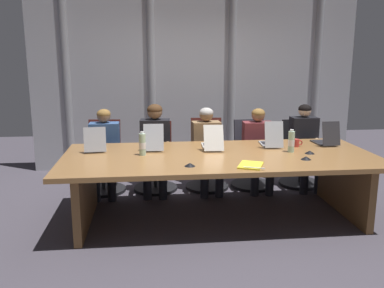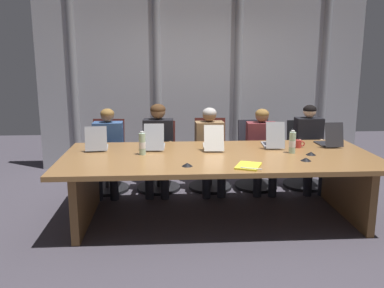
# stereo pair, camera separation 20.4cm
# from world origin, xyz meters

# --- Properties ---
(ground_plane) EXTENTS (10.40, 10.40, 0.00)m
(ground_plane) POSITION_xyz_m (0.00, 0.00, 0.00)
(ground_plane) COLOR #47424C
(conference_table) EXTENTS (3.47, 1.50, 0.74)m
(conference_table) POSITION_xyz_m (0.00, 0.00, 0.59)
(conference_table) COLOR olive
(conference_table) RESTS_ON ground_plane
(curtain_backdrop) EXTENTS (5.20, 0.17, 3.14)m
(curtain_backdrop) POSITION_xyz_m (-0.00, 2.27, 1.57)
(curtain_backdrop) COLOR #B2B2B7
(curtain_backdrop) RESTS_ON ground_plane
(laptop_left_end) EXTENTS (0.28, 0.38, 0.29)m
(laptop_left_end) POSITION_xyz_m (-1.40, 0.35, 0.80)
(laptop_left_end) COLOR #A8ADB7
(laptop_left_end) RESTS_ON conference_table
(laptop_left_mid) EXTENTS (0.24, 0.43, 0.32)m
(laptop_left_mid) POSITION_xyz_m (-0.72, 0.36, 0.80)
(laptop_left_mid) COLOR #A8ADB7
(laptop_left_mid) RESTS_ON conference_table
(laptop_center) EXTENTS (0.25, 0.49, 0.30)m
(laptop_center) POSITION_xyz_m (-0.03, 0.34, 0.80)
(laptop_center) COLOR beige
(laptop_center) RESTS_ON conference_table
(laptop_right_mid) EXTENTS (0.25, 0.43, 0.32)m
(laptop_right_mid) POSITION_xyz_m (0.70, 0.37, 0.80)
(laptop_right_mid) COLOR #A8ADB7
(laptop_right_mid) RESTS_ON conference_table
(laptop_right_end) EXTENTS (0.24, 0.39, 0.31)m
(laptop_right_end) POSITION_xyz_m (1.40, 0.38, 0.80)
(laptop_right_end) COLOR #2D2D33
(laptop_right_end) RESTS_ON conference_table
(office_chair_left_end) EXTENTS (0.60, 0.60, 0.96)m
(office_chair_left_end) POSITION_xyz_m (-1.41, 1.14, 0.36)
(office_chair_left_end) COLOR #511E19
(office_chair_left_end) RESTS_ON ground_plane
(office_chair_left_mid) EXTENTS (0.60, 0.60, 0.93)m
(office_chair_left_mid) POSITION_xyz_m (-0.70, 1.14, 0.35)
(office_chair_left_mid) COLOR #511E19
(office_chair_left_mid) RESTS_ON ground_plane
(office_chair_center) EXTENTS (0.60, 0.60, 0.96)m
(office_chair_center) POSITION_xyz_m (0.02, 1.14, 0.36)
(office_chair_center) COLOR #511E19
(office_chair_center) RESTS_ON ground_plane
(office_chair_right_mid) EXTENTS (0.60, 0.60, 0.93)m
(office_chair_right_mid) POSITION_xyz_m (0.67, 1.14, 0.35)
(office_chair_right_mid) COLOR #2D2D38
(office_chair_right_mid) RESTS_ON ground_plane
(office_chair_right_end) EXTENTS (0.60, 0.60, 0.91)m
(office_chair_right_end) POSITION_xyz_m (1.37, 1.14, 0.34)
(office_chair_right_end) COLOR black
(office_chair_right_end) RESTS_ON ground_plane
(person_left_end) EXTENTS (0.40, 0.55, 1.14)m
(person_left_end) POSITION_xyz_m (-1.36, 0.98, 0.64)
(person_left_end) COLOR #335184
(person_left_end) RESTS_ON ground_plane
(person_left_mid) EXTENTS (0.43, 0.56, 1.19)m
(person_left_mid) POSITION_xyz_m (-0.70, 0.99, 0.68)
(person_left_mid) COLOR black
(person_left_mid) RESTS_ON ground_plane
(person_center) EXTENTS (0.41, 0.56, 1.14)m
(person_center) POSITION_xyz_m (0.01, 0.98, 0.64)
(person_center) COLOR olive
(person_center) RESTS_ON ground_plane
(person_right_mid) EXTENTS (0.43, 0.56, 1.11)m
(person_right_mid) POSITION_xyz_m (0.72, 0.98, 0.63)
(person_right_mid) COLOR brown
(person_right_mid) RESTS_ON ground_plane
(person_right_end) EXTENTS (0.37, 0.55, 1.16)m
(person_right_end) POSITION_xyz_m (1.38, 0.98, 0.65)
(person_right_end) COLOR black
(person_right_end) RESTS_ON ground_plane
(water_bottle_primary) EXTENTS (0.07, 0.07, 0.26)m
(water_bottle_primary) POSITION_xyz_m (0.83, 0.04, 0.86)
(water_bottle_primary) COLOR #ADD1B2
(water_bottle_primary) RESTS_ON conference_table
(water_bottle_secondary) EXTENTS (0.08, 0.08, 0.26)m
(water_bottle_secondary) POSITION_xyz_m (-0.85, 0.07, 0.86)
(water_bottle_secondary) COLOR #ADD1B2
(water_bottle_secondary) RESTS_ON conference_table
(coffee_mug_near) EXTENTS (0.13, 0.08, 0.09)m
(coffee_mug_near) POSITION_xyz_m (0.99, 0.31, 0.79)
(coffee_mug_near) COLOR #B2332D
(coffee_mug_near) RESTS_ON conference_table
(conference_mic_left_side) EXTENTS (0.11, 0.11, 0.03)m
(conference_mic_left_side) POSITION_xyz_m (1.02, -0.06, 0.76)
(conference_mic_left_side) COLOR black
(conference_mic_left_side) RESTS_ON conference_table
(conference_mic_middle) EXTENTS (0.11, 0.11, 0.03)m
(conference_mic_middle) POSITION_xyz_m (0.88, -0.32, 0.76)
(conference_mic_middle) COLOR black
(conference_mic_middle) RESTS_ON conference_table
(conference_mic_right_side) EXTENTS (0.11, 0.11, 0.03)m
(conference_mic_right_side) POSITION_xyz_m (-0.38, -0.45, 0.76)
(conference_mic_right_side) COLOR black
(conference_mic_right_side) RESTS_ON conference_table
(spiral_notepad) EXTENTS (0.32, 0.37, 0.03)m
(spiral_notepad) POSITION_xyz_m (0.23, -0.51, 0.75)
(spiral_notepad) COLOR yellow
(spiral_notepad) RESTS_ON conference_table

